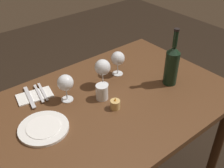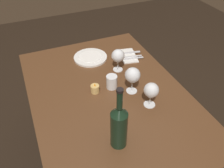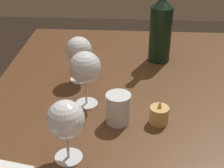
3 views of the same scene
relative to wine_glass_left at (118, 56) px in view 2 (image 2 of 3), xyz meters
The scene contains 13 objects.
ground_plane 0.88m from the wine_glass_left, 143.18° to the left, with size 6.00×6.00×0.00m, color black.
dining_table 0.32m from the wine_glass_left, 143.18° to the left, with size 1.30×0.90×0.74m.
wine_glass_left is the anchor object (origin of this frame).
wine_glass_right 0.38m from the wine_glass_left, behind, with size 0.08×0.08×0.15m.
wine_glass_centre 0.23m from the wine_glass_left, behind, with size 0.09×0.09×0.17m.
wine_bottle 0.60m from the wine_glass_left, 156.54° to the left, with size 0.08×0.08×0.34m.
water_tumbler 0.20m from the wine_glass_left, 144.78° to the left, with size 0.07×0.07×0.08m.
votive_candle 0.28m from the wine_glass_left, 125.56° to the left, with size 0.05×0.05×0.07m.
dinner_plate 0.26m from the wine_glass_left, 31.45° to the left, with size 0.24×0.24×0.02m.
folded_napkin 0.21m from the wine_glass_left, 47.81° to the right, with size 0.21×0.15×0.01m.
fork_inner 0.20m from the wine_glass_left, 54.09° to the right, with size 0.05×0.18×0.00m.
fork_outer 0.18m from the wine_glass_left, 61.56° to the right, with size 0.05×0.18×0.00m.
table_knife 0.23m from the wine_glass_left, 41.63° to the right, with size 0.06×0.21×0.00m.
Camera 2 is at (-0.99, 0.39, 1.69)m, focal length 38.20 mm.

